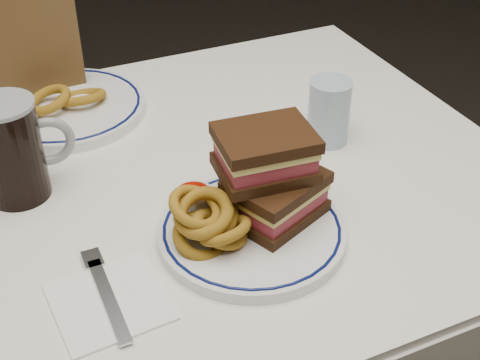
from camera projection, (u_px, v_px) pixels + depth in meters
name	position (u px, v px, depth m)	size (l,w,h in m)	color
dining_table	(133.00, 242.00, 1.10)	(1.27, 0.87, 0.75)	white
main_plate	(252.00, 231.00, 0.94)	(0.27, 0.27, 0.02)	white
reuben_sandwich	(271.00, 175.00, 0.93)	(0.16, 0.15, 0.13)	black
onion_rings_main	(209.00, 222.00, 0.90)	(0.11, 0.11, 0.10)	brown
ketchup_ramekin	(194.00, 200.00, 0.96)	(0.06, 0.06, 0.03)	white
beer_mug	(13.00, 149.00, 0.98)	(0.14, 0.10, 0.16)	black
water_glass	(329.00, 112.00, 1.12)	(0.07, 0.07, 0.11)	#9CB2C9
far_plate	(66.00, 107.00, 1.23)	(0.29, 0.29, 0.02)	white
onion_rings_far	(67.00, 98.00, 1.21)	(0.15, 0.09, 0.05)	brown
napkin_fork	(109.00, 300.00, 0.84)	(0.14, 0.18, 0.01)	white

